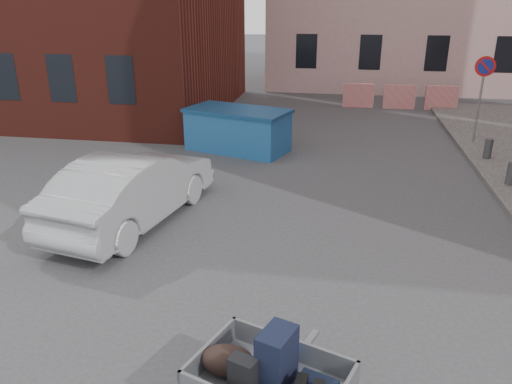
# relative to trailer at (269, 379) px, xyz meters

# --- Properties ---
(ground) EXTENTS (120.00, 120.00, 0.00)m
(ground) POSITION_rel_trailer_xyz_m (-1.24, 2.58, -0.61)
(ground) COLOR #38383A
(ground) RESTS_ON ground
(no_parking_sign) EXTENTS (0.60, 0.09, 2.65)m
(no_parking_sign) POSITION_rel_trailer_xyz_m (4.76, 12.07, 1.41)
(no_parking_sign) COLOR gray
(no_parking_sign) RESTS_ON sidewalk
(barriers) EXTENTS (4.70, 0.18, 1.00)m
(barriers) POSITION_rel_trailer_xyz_m (2.96, 17.58, -0.11)
(barriers) COLOR red
(barriers) RESTS_ON ground
(trailer) EXTENTS (1.88, 1.98, 1.20)m
(trailer) POSITION_rel_trailer_xyz_m (0.00, 0.00, 0.00)
(trailer) COLOR black
(trailer) RESTS_ON ground
(dumpster) EXTENTS (3.39, 2.43, 1.28)m
(dumpster) POSITION_rel_trailer_xyz_m (-2.49, 10.34, 0.04)
(dumpster) COLOR #215C9D
(dumpster) RESTS_ON ground
(silver_car) EXTENTS (2.37, 4.68, 1.47)m
(silver_car) POSITION_rel_trailer_xyz_m (-3.55, 4.84, 0.13)
(silver_car) COLOR #9FA1A6
(silver_car) RESTS_ON ground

